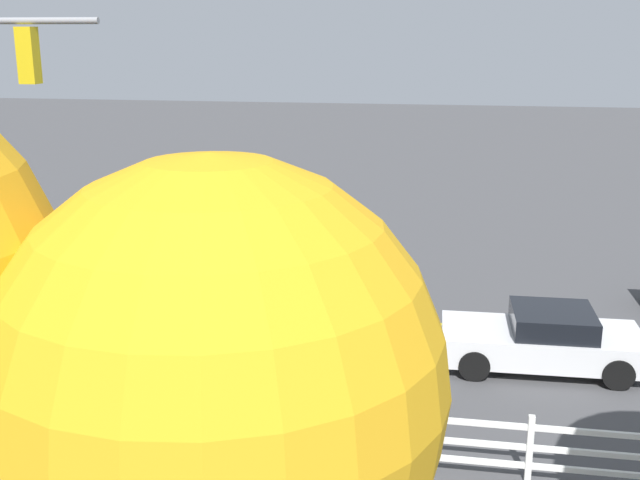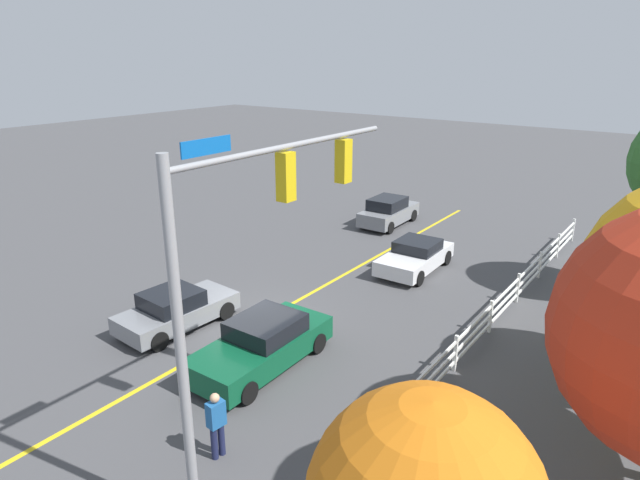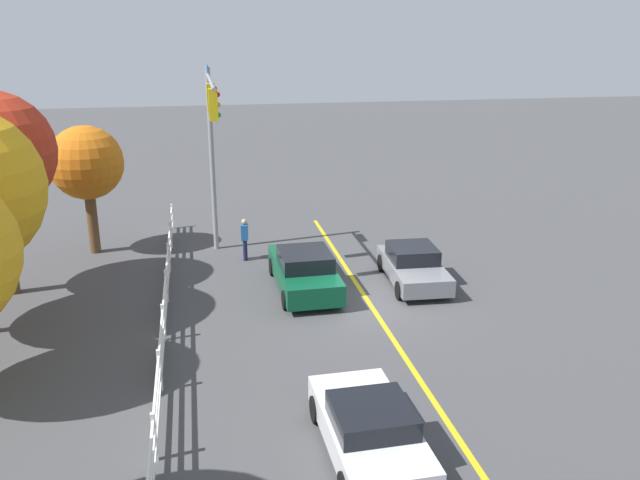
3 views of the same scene
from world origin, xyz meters
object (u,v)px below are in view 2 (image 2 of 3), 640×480
Objects in this scene: car_2 at (415,256)px; car_1 at (176,309)px; pedestrian at (216,422)px; car_0 at (262,344)px; car_3 at (388,212)px.

car_1 is at bearing -25.16° from car_2.
pedestrian is (13.07, 1.60, 0.31)m from car_2.
car_1 is (-0.09, -3.98, -0.06)m from car_0.
car_2 is 2.48× the size of pedestrian.
pedestrian reaches higher than car_2.
car_2 is at bearing 178.02° from car_0.
car_0 is 9.54m from car_2.
car_2 is 13.17m from pedestrian.
car_1 is 1.02× the size of car_3.
car_1 is 2.46× the size of pedestrian.
car_1 is at bearing -24.79° from pedestrian.
car_1 reaches higher than car_2.
car_1 is 10.32m from car_2.
car_1 is at bearing 178.42° from car_3.
car_2 is at bearing -20.65° from car_1.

